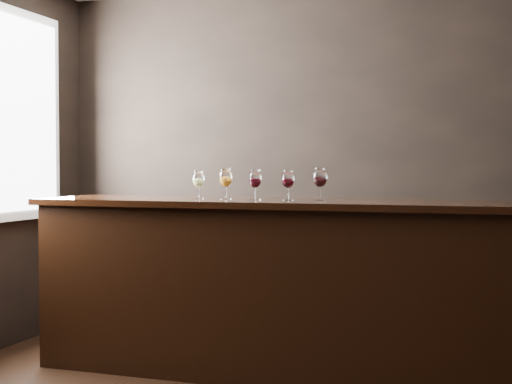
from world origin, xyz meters
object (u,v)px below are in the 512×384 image
(back_bar_shelf, at_px, (441,295))
(glass_amber, at_px, (226,179))
(glass_red_c, at_px, (320,178))
(glass_white, at_px, (199,180))
(glass_red_a, at_px, (255,180))
(glass_red_b, at_px, (288,180))
(bar_counter, at_px, (277,291))

(back_bar_shelf, relative_size, glass_amber, 11.96)
(glass_amber, bearing_deg, glass_red_c, 3.61)
(back_bar_shelf, xyz_separation_m, glass_white, (-1.54, -0.82, 0.83))
(glass_red_a, bearing_deg, back_bar_shelf, 37.76)
(glass_red_a, distance_m, glass_red_b, 0.21)
(glass_red_a, relative_size, glass_red_c, 0.93)
(glass_amber, height_order, glass_red_b, glass_amber)
(glass_amber, distance_m, glass_red_b, 0.43)
(glass_red_b, bearing_deg, glass_white, 178.22)
(glass_red_a, xyz_separation_m, glass_red_c, (0.42, 0.07, 0.01))
(back_bar_shelf, relative_size, glass_white, 13.09)
(glass_white, xyz_separation_m, glass_red_a, (0.42, -0.05, 0.01))
(bar_counter, relative_size, glass_red_a, 16.22)
(back_bar_shelf, height_order, glass_amber, glass_amber)
(glass_amber, distance_m, glass_red_c, 0.63)
(glass_red_a, relative_size, glass_red_b, 1.01)
(bar_counter, xyz_separation_m, glass_red_c, (0.28, 0.04, 0.73))
(bar_counter, height_order, back_bar_shelf, bar_counter)
(glass_red_c, bearing_deg, glass_white, -178.90)
(glass_red_a, bearing_deg, glass_red_b, 7.93)
(bar_counter, bearing_deg, glass_white, 178.00)
(bar_counter, relative_size, glass_red_c, 15.04)
(glass_red_a, bearing_deg, glass_red_c, 8.92)
(bar_counter, distance_m, glass_amber, 0.81)
(glass_red_b, distance_m, glass_red_c, 0.21)
(glass_white, height_order, glass_red_a, glass_red_a)
(bar_counter, distance_m, glass_red_b, 0.72)
(bar_counter, distance_m, glass_red_c, 0.78)
(back_bar_shelf, distance_m, glass_white, 1.93)
(glass_white, height_order, glass_red_c, glass_red_c)
(glass_white, xyz_separation_m, glass_red_b, (0.63, -0.02, 0.00))
(bar_counter, distance_m, glass_red_a, 0.74)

